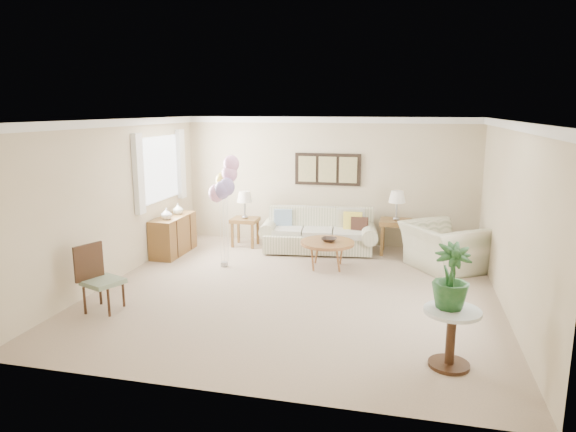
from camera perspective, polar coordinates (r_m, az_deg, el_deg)
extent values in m
plane|color=tan|center=(8.01, 0.86, -8.33)|extent=(6.00, 6.00, 0.00)
cube|color=beige|center=(10.57, 4.43, 3.86)|extent=(6.00, 0.04, 2.60)
cube|color=beige|center=(4.86, -6.87, -5.75)|extent=(6.00, 0.04, 2.60)
cube|color=beige|center=(8.80, -18.56, 1.66)|extent=(0.04, 6.00, 2.60)
cube|color=beige|center=(7.61, 23.53, -0.23)|extent=(0.04, 6.00, 2.60)
cube|color=white|center=(7.52, 0.92, 10.54)|extent=(6.00, 6.00, 0.02)
cube|color=white|center=(10.44, 4.52, 10.59)|extent=(6.00, 0.06, 0.12)
cube|color=white|center=(8.66, -18.94, 9.75)|extent=(0.06, 6.00, 0.12)
cube|color=white|center=(7.46, 24.09, 9.13)|extent=(0.06, 6.00, 0.12)
cube|color=white|center=(10.03, -14.09, 5.13)|extent=(0.04, 1.40, 1.20)
cube|color=white|center=(9.27, -16.28, 4.48)|extent=(0.10, 0.22, 1.40)
cube|color=white|center=(10.77, -11.82, 5.67)|extent=(0.10, 0.22, 1.40)
cube|color=black|center=(10.51, 4.43, 5.19)|extent=(1.35, 0.04, 0.65)
cube|color=#8C8C59|center=(10.55, 2.14, 5.25)|extent=(0.36, 0.02, 0.52)
cube|color=#8C8C59|center=(10.48, 4.41, 5.17)|extent=(0.36, 0.02, 0.52)
cube|color=#8C8C59|center=(10.42, 6.69, 5.09)|extent=(0.36, 0.02, 0.52)
cube|color=beige|center=(10.09, 3.35, -2.84)|extent=(2.16, 1.10, 0.34)
cube|color=beige|center=(10.30, 3.68, -0.38)|extent=(2.08, 0.46, 0.52)
cylinder|color=beige|center=(10.25, -2.09, -1.34)|extent=(0.40, 0.88, 0.30)
cylinder|color=beige|center=(9.92, 8.99, -1.93)|extent=(0.40, 0.88, 0.30)
cube|color=beige|center=(10.11, 0.00, -1.57)|extent=(0.64, 0.74, 0.11)
cube|color=beige|center=(10.00, 3.31, -1.75)|extent=(0.64, 0.74, 0.11)
cube|color=beige|center=(9.91, 6.69, -1.93)|extent=(0.64, 0.74, 0.11)
cube|color=#85A3BF|center=(10.25, -0.56, -0.20)|extent=(0.36, 0.11, 0.36)
cube|color=#F0DB4B|center=(10.02, 7.20, -0.59)|extent=(0.36, 0.11, 0.36)
cube|color=#3C231A|center=(9.95, 7.96, -1.02)|extent=(0.32, 0.09, 0.32)
cube|color=beige|center=(10.14, 3.33, -3.86)|extent=(1.88, 0.75, 0.04)
cube|color=brown|center=(10.48, -4.80, -0.45)|extent=(0.53, 0.48, 0.08)
cube|color=brown|center=(10.44, -6.20, -2.16)|extent=(0.05, 0.05, 0.50)
cube|color=brown|center=(10.30, -3.99, -2.29)|extent=(0.05, 0.05, 0.50)
cube|color=brown|center=(10.79, -5.52, -1.68)|extent=(0.05, 0.05, 0.50)
cube|color=brown|center=(10.66, -3.37, -1.81)|extent=(0.05, 0.05, 0.50)
cube|color=brown|center=(10.07, 11.92, -0.69)|extent=(0.61, 0.55, 0.09)
cube|color=brown|center=(9.94, 10.39, -2.76)|extent=(0.06, 0.06, 0.58)
cube|color=brown|center=(9.93, 13.20, -2.90)|extent=(0.06, 0.06, 0.58)
cube|color=brown|center=(10.37, 10.53, -2.16)|extent=(0.06, 0.06, 0.58)
cube|color=brown|center=(10.36, 13.22, -2.29)|extent=(0.06, 0.06, 0.58)
cylinder|color=gray|center=(10.47, -4.81, -0.10)|extent=(0.13, 0.13, 0.06)
cylinder|color=gray|center=(10.43, -4.82, 0.80)|extent=(0.04, 0.04, 0.28)
cone|color=silver|center=(10.39, -4.85, 2.16)|extent=(0.32, 0.32, 0.22)
cylinder|color=gray|center=(10.05, 11.93, -0.28)|extent=(0.13, 0.13, 0.06)
cylinder|color=gray|center=(10.02, 11.97, 0.67)|extent=(0.04, 0.04, 0.28)
cone|color=silver|center=(9.97, 12.04, 2.12)|extent=(0.32, 0.32, 0.23)
cylinder|color=olive|center=(9.04, 4.40, -2.99)|extent=(0.95, 0.95, 0.05)
cylinder|color=olive|center=(9.28, 5.96, -4.15)|extent=(0.04, 0.04, 0.43)
cylinder|color=olive|center=(9.35, 3.24, -3.99)|extent=(0.04, 0.04, 0.43)
cylinder|color=olive|center=(8.93, 2.73, -4.75)|extent=(0.04, 0.04, 0.43)
cylinder|color=olive|center=(8.86, 5.58, -4.93)|extent=(0.04, 0.04, 0.43)
imported|color=black|center=(9.02, 4.57, -2.64)|extent=(0.29, 0.29, 0.07)
imported|color=beige|center=(9.35, 16.72, -3.31)|extent=(1.58, 1.62, 0.80)
cylinder|color=silver|center=(5.84, 17.81, -10.04)|extent=(0.61, 0.61, 0.04)
cylinder|color=#3A2315|center=(5.97, 17.61, -12.94)|extent=(0.10, 0.10, 0.61)
cylinder|color=#3A2315|center=(6.10, 17.43, -15.59)|extent=(0.45, 0.45, 0.01)
imported|color=#17491D|center=(5.75, 17.68, -6.43)|extent=(0.47, 0.47, 0.71)
cube|color=gray|center=(7.59, -19.85, -6.90)|extent=(0.60, 0.60, 0.06)
cylinder|color=#3A2315|center=(7.62, -21.66, -8.74)|extent=(0.04, 0.04, 0.38)
cylinder|color=#3A2315|center=(7.42, -19.30, -9.12)|extent=(0.04, 0.04, 0.38)
cylinder|color=#3A2315|center=(7.90, -20.13, -7.89)|extent=(0.04, 0.04, 0.38)
cylinder|color=#3A2315|center=(7.71, -17.82, -8.22)|extent=(0.04, 0.04, 0.38)
cube|color=#3A2315|center=(7.62, -21.27, -4.76)|extent=(0.20, 0.42, 0.51)
cube|color=brown|center=(10.15, -12.63, -2.07)|extent=(0.45, 1.20, 0.74)
cube|color=#3A2315|center=(9.89, -13.36, -2.48)|extent=(0.46, 0.02, 0.70)
cube|color=#3A2315|center=(10.41, -11.88, -1.69)|extent=(0.46, 0.02, 0.70)
imported|color=silver|center=(9.80, -13.36, 0.24)|extent=(0.26, 0.26, 0.21)
imported|color=beige|center=(10.23, -12.13, 0.77)|extent=(0.25, 0.25, 0.21)
cube|color=gray|center=(9.27, -7.10, -5.34)|extent=(0.10, 0.10, 0.08)
ellipsoid|color=#FFA8DB|center=(8.92, -7.95, 2.54)|extent=(0.27, 0.27, 0.32)
cylinder|color=silver|center=(9.08, -7.50, -1.84)|extent=(0.01, 0.01, 1.10)
ellipsoid|color=#A188D2|center=(8.86, -6.81, 3.23)|extent=(0.27, 0.27, 0.32)
cylinder|color=silver|center=(9.05, -6.95, -1.51)|extent=(0.01, 0.01, 1.21)
ellipsoid|color=#FFEB54|center=(9.08, -7.18, 3.91)|extent=(0.27, 0.27, 0.32)
cylinder|color=silver|center=(9.16, -7.13, -1.12)|extent=(0.01, 0.01, 1.29)
ellipsoid|color=#FFA8DB|center=(8.97, -6.32, 5.77)|extent=(0.27, 0.27, 0.32)
cylinder|color=silver|center=(9.09, -6.70, -0.24)|extent=(0.01, 0.01, 1.59)
ellipsoid|color=#A188D2|center=(8.85, -7.32, 2.88)|extent=(0.27, 0.27, 0.32)
cylinder|color=silver|center=(9.05, -7.20, -1.69)|extent=(0.01, 0.01, 1.16)
ellipsoid|color=#FFA8DB|center=(8.98, -6.50, 4.70)|extent=(0.27, 0.27, 0.32)
cylinder|color=silver|center=(9.10, -6.80, -0.76)|extent=(0.01, 0.01, 1.42)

